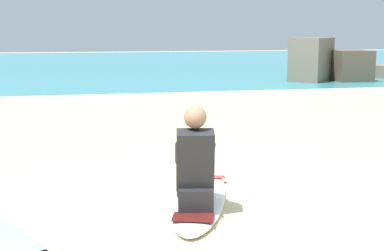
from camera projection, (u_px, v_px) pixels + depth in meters
name	position (u px, v px, depth m)	size (l,w,h in m)	color
ground_plane	(251.00, 214.00, 4.98)	(80.00, 80.00, 0.00)	beige
sea	(106.00, 64.00, 26.41)	(80.00, 28.00, 0.10)	teal
breaking_foam	(140.00, 98.00, 13.24)	(80.00, 0.90, 0.11)	white
surfboard_main	(199.00, 197.00, 5.39)	(1.17, 2.28, 0.08)	white
surfer_seated	(195.00, 167.00, 4.97)	(0.46, 0.75, 0.95)	#232326
rock_outcrop_distant	(337.00, 65.00, 17.49)	(4.68, 2.97, 1.47)	brown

